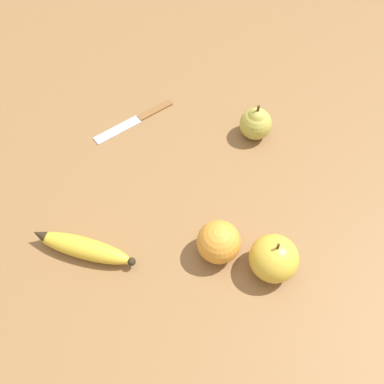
{
  "coord_description": "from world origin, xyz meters",
  "views": [
    {
      "loc": [
        -0.24,
        0.39,
        0.7
      ],
      "look_at": [
        -0.03,
        -0.01,
        0.03
      ],
      "focal_mm": 42.0,
      "sensor_mm": 36.0,
      "label": 1
    }
  ],
  "objects_px": {
    "pear": "(256,123)",
    "paring_knife": "(137,119)",
    "orange": "(219,242)",
    "apple": "(274,258)",
    "banana": "(83,248)"
  },
  "relations": [
    {
      "from": "apple",
      "to": "paring_knife",
      "type": "distance_m",
      "value": 0.42
    },
    {
      "from": "pear",
      "to": "banana",
      "type": "bearing_deg",
      "value": 67.94
    },
    {
      "from": "apple",
      "to": "paring_knife",
      "type": "relative_size",
      "value": 0.49
    },
    {
      "from": "pear",
      "to": "apple",
      "type": "bearing_deg",
      "value": 118.41
    },
    {
      "from": "pear",
      "to": "paring_knife",
      "type": "distance_m",
      "value": 0.25
    },
    {
      "from": "banana",
      "to": "orange",
      "type": "height_order",
      "value": "orange"
    },
    {
      "from": "paring_knife",
      "to": "orange",
      "type": "bearing_deg",
      "value": 170.86
    },
    {
      "from": "banana",
      "to": "paring_knife",
      "type": "bearing_deg",
      "value": -86.47
    },
    {
      "from": "pear",
      "to": "apple",
      "type": "xyz_separation_m",
      "value": [
        -0.14,
        0.26,
        0.0
      ]
    },
    {
      "from": "pear",
      "to": "paring_knife",
      "type": "height_order",
      "value": "pear"
    },
    {
      "from": "banana",
      "to": "apple",
      "type": "xyz_separation_m",
      "value": [
        -0.3,
        -0.12,
        0.02
      ]
    },
    {
      "from": "orange",
      "to": "paring_knife",
      "type": "relative_size",
      "value": 0.42
    },
    {
      "from": "apple",
      "to": "pear",
      "type": "bearing_deg",
      "value": -61.59
    },
    {
      "from": "apple",
      "to": "orange",
      "type": "bearing_deg",
      "value": 8.81
    },
    {
      "from": "orange",
      "to": "apple",
      "type": "bearing_deg",
      "value": -171.19
    }
  ]
}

